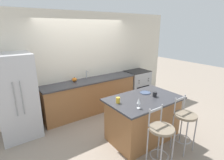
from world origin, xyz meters
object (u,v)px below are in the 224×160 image
at_px(refrigerator, 16,96).
at_px(coffee_mug, 155,94).
at_px(oven_range, 137,85).
at_px(pumpkin_decoration, 74,80).
at_px(bar_stool_near, 161,135).
at_px(dinner_plate, 145,93).
at_px(tumbler_cup, 118,100).
at_px(bar_stool_far, 184,121).
at_px(wine_glass, 139,101).

bearing_deg(refrigerator, coffee_mug, -35.95).
xyz_separation_m(oven_range, pumpkin_decoration, (-2.12, 0.14, 0.51)).
relative_size(refrigerator, bar_stool_near, 1.69).
bearing_deg(oven_range, bar_stool_near, -125.53).
distance_m(oven_range, bar_stool_near, 3.04).
relative_size(dinner_plate, tumbler_cup, 2.08).
xyz_separation_m(dinner_plate, pumpkin_decoration, (-0.94, 1.65, 0.05)).
height_order(oven_range, coffee_mug, coffee_mug).
height_order(bar_stool_far, dinner_plate, bar_stool_far).
bearing_deg(tumbler_cup, dinner_plate, 5.09).
xyz_separation_m(oven_range, dinner_plate, (-1.18, -1.52, 0.46)).
relative_size(wine_glass, pumpkin_decoration, 1.46).
height_order(dinner_plate, pumpkin_decoration, pumpkin_decoration).
distance_m(oven_range, wine_glass, 2.75).
height_order(wine_glass, tumbler_cup, wine_glass).
height_order(oven_range, dinner_plate, same).
relative_size(bar_stool_far, tumbler_cup, 9.70).
bearing_deg(bar_stool_far, refrigerator, 136.38).
xyz_separation_m(bar_stool_near, coffee_mug, (0.59, 0.69, 0.35)).
bearing_deg(bar_stool_far, bar_stool_near, -176.98).
xyz_separation_m(bar_stool_far, pumpkin_decoration, (-1.07, 2.57, 0.36)).
bearing_deg(bar_stool_near, pumpkin_decoration, 97.70).
relative_size(refrigerator, dinner_plate, 7.85).
bearing_deg(wine_glass, pumpkin_decoration, 98.09).
bearing_deg(dinner_plate, pumpkin_decoration, 119.60).
height_order(bar_stool_near, pumpkin_decoration, bar_stool_near).
bearing_deg(refrigerator, wine_glass, -48.16).
relative_size(dinner_plate, coffee_mug, 1.96).
bearing_deg(tumbler_cup, bar_stool_far, -42.12).
bearing_deg(bar_stool_far, dinner_plate, 97.92).
bearing_deg(dinner_plate, refrigerator, 148.44).
height_order(refrigerator, pumpkin_decoration, refrigerator).
height_order(coffee_mug, tumbler_cup, tumbler_cup).
distance_m(dinner_plate, pumpkin_decoration, 1.90).
bearing_deg(wine_glass, oven_range, 47.50).
bearing_deg(coffee_mug, oven_range, 56.67).
distance_m(coffee_mug, tumbler_cup, 0.83).
bearing_deg(pumpkin_decoration, refrigerator, -171.18).
xyz_separation_m(tumbler_cup, pumpkin_decoration, (-0.14, 1.73, 0.00)).
distance_m(bar_stool_far, wine_glass, 0.99).
bearing_deg(bar_stool_near, oven_range, 54.47).
distance_m(bar_stool_near, wine_glass, 0.66).
relative_size(refrigerator, oven_range, 1.93).
distance_m(refrigerator, bar_stool_near, 2.98).
bearing_deg(pumpkin_decoration, coffee_mug, -63.77).
distance_m(bar_stool_far, coffee_mug, 0.75).
relative_size(dinner_plate, pumpkin_decoration, 1.79).
bearing_deg(dinner_plate, tumbler_cup, -174.91).
bearing_deg(coffee_mug, bar_stool_near, -130.72).
relative_size(bar_stool_near, bar_stool_far, 1.00).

